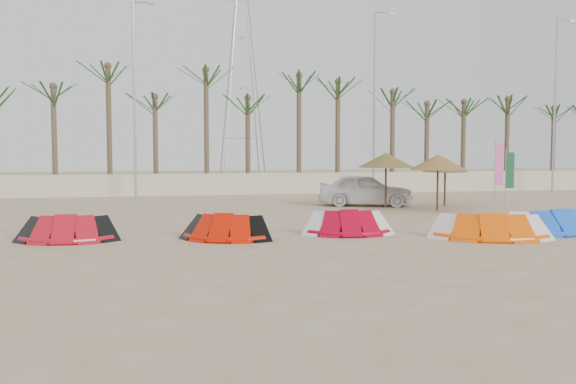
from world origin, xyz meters
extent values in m
plane|color=tan|center=(0.00, 0.00, 0.00)|extent=(120.00, 120.00, 0.00)
cube|color=beige|center=(0.00, 22.00, 0.65)|extent=(60.00, 0.30, 1.30)
cylinder|color=brown|center=(-4.00, 23.50, 3.25)|extent=(0.32, 0.32, 6.50)
ellipsoid|color=#194719|center=(-4.00, 23.50, 6.50)|extent=(4.00, 4.00, 2.40)
cylinder|color=brown|center=(6.00, 23.50, 3.25)|extent=(0.32, 0.32, 6.50)
ellipsoid|color=#194719|center=(6.00, 23.50, 6.50)|extent=(4.00, 4.00, 2.40)
cylinder|color=brown|center=(16.00, 23.50, 3.25)|extent=(0.32, 0.32, 6.50)
ellipsoid|color=#194719|center=(16.00, 23.50, 6.50)|extent=(4.00, 4.00, 2.40)
cylinder|color=brown|center=(24.00, 23.50, 3.25)|extent=(0.32, 0.32, 6.50)
cylinder|color=#A5A8AD|center=(-6.00, 20.00, 5.50)|extent=(0.14, 0.14, 11.00)
cylinder|color=#A5A8AD|center=(-5.50, 20.00, 10.90)|extent=(1.00, 0.08, 0.08)
cube|color=#A5A8AD|center=(-5.00, 20.00, 10.85)|extent=(0.35, 0.14, 0.10)
cylinder|color=#A5A8AD|center=(8.00, 20.00, 5.50)|extent=(0.14, 0.14, 11.00)
cylinder|color=#A5A8AD|center=(8.50, 20.00, 10.90)|extent=(1.00, 0.08, 0.08)
cube|color=#A5A8AD|center=(9.00, 20.00, 10.85)|extent=(0.35, 0.14, 0.10)
cylinder|color=#A5A8AD|center=(20.00, 20.00, 5.50)|extent=(0.14, 0.14, 11.00)
cylinder|color=#A5A8AD|center=(20.50, 20.00, 10.90)|extent=(1.00, 0.08, 0.08)
cube|color=#A5A8AD|center=(21.00, 20.00, 10.85)|extent=(0.35, 0.14, 0.10)
cylinder|color=#B60F1E|center=(-7.46, 3.83, 0.10)|extent=(2.72, 0.36, 0.20)
cube|color=black|center=(-8.68, 3.93, 0.25)|extent=(0.66, 1.13, 0.40)
cube|color=black|center=(-6.24, 3.93, 0.25)|extent=(0.66, 1.13, 0.40)
cylinder|color=red|center=(-2.59, 3.21, 0.10)|extent=(2.41, 1.22, 0.20)
cube|color=black|center=(-3.74, 3.31, 0.25)|extent=(0.99, 1.25, 0.40)
cube|color=black|center=(-1.44, 3.31, 0.25)|extent=(0.99, 1.25, 0.40)
cylinder|color=#AE001C|center=(1.60, 3.60, 0.10)|extent=(2.61, 0.53, 0.20)
cube|color=silver|center=(0.43, 3.70, 0.25)|extent=(0.74, 1.17, 0.40)
cube|color=silver|center=(2.78, 3.70, 0.25)|extent=(0.74, 1.17, 0.40)
cylinder|color=#FF5603|center=(5.82, 1.84, 0.10)|extent=(3.29, 1.30, 0.20)
cube|color=white|center=(4.28, 1.94, 0.25)|extent=(0.92, 1.24, 0.40)
cube|color=white|center=(7.36, 1.94, 0.25)|extent=(0.92, 1.24, 0.40)
cylinder|color=blue|center=(8.57, 2.61, 0.10)|extent=(3.25, 0.86, 0.20)
cube|color=white|center=(7.10, 2.71, 0.25)|extent=(0.81, 1.20, 0.40)
cylinder|color=#4C331E|center=(5.98, 12.20, 1.28)|extent=(0.10, 0.10, 2.55)
cone|color=olive|center=(5.98, 12.20, 2.30)|extent=(2.68, 2.68, 0.70)
cylinder|color=#4C331E|center=(7.94, 10.65, 1.24)|extent=(0.10, 0.10, 2.49)
cone|color=olive|center=(7.94, 10.65, 2.24)|extent=(2.62, 2.62, 0.70)
cylinder|color=#4C331E|center=(9.30, 12.82, 1.14)|extent=(0.10, 0.10, 2.29)
cone|color=brown|center=(9.30, 12.82, 2.04)|extent=(2.29, 2.29, 0.70)
cylinder|color=#A5A8AD|center=(11.99, 12.81, 1.63)|extent=(0.04, 0.04, 3.27)
cube|color=pink|center=(12.21, 12.81, 2.03)|extent=(0.41, 0.11, 2.12)
cylinder|color=#A5A8AD|center=(12.60, 12.84, 1.40)|extent=(0.04, 0.04, 2.81)
cube|color=#1C5A34|center=(12.82, 12.84, 1.74)|extent=(0.41, 0.13, 1.83)
imported|color=white|center=(5.40, 13.51, 0.79)|extent=(5.00, 3.22, 1.58)
camera|label=1|loc=(-4.48, -16.96, 3.00)|focal=40.00mm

